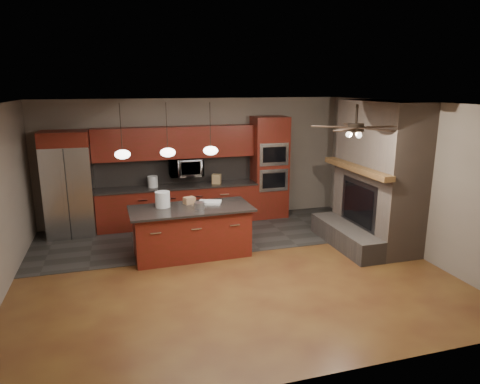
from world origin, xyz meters
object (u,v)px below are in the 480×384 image
object	(u,v)px
paint_tray	(210,202)
counter_box	(217,179)
oven_tower	(269,168)
paint_can	(199,206)
microwave	(186,167)
white_bucket	(163,199)
kitchen_island	(192,231)
cardboard_box	(189,200)
refrigerator	(68,184)
counter_bucket	(153,182)

from	to	relation	value
paint_tray	counter_box	world-z (taller)	counter_box
oven_tower	paint_can	bearing A→B (deg)	-135.77
microwave	white_bucket	size ratio (longest dim) A/B	2.54
kitchen_island	white_bucket	world-z (taller)	white_bucket
paint_can	paint_tray	xyz separation A→B (m)	(0.26, 0.31, -0.04)
paint_can	counter_box	size ratio (longest dim) A/B	0.87
paint_tray	cardboard_box	world-z (taller)	cardboard_box
cardboard_box	microwave	bearing A→B (deg)	61.85
microwave	refrigerator	xyz separation A→B (m)	(-2.46, -0.13, -0.21)
oven_tower	white_bucket	distance (m)	3.20
refrigerator	paint_tray	distance (m)	3.10
paint_can	cardboard_box	size ratio (longest dim) A/B	0.93
oven_tower	counter_bucket	world-z (taller)	oven_tower
paint_can	cardboard_box	xyz separation A→B (m)	(-0.12, 0.40, 0.00)
microwave	paint_can	distance (m)	2.11
refrigerator	counter_box	size ratio (longest dim) A/B	10.23
paint_tray	counter_box	size ratio (longest dim) A/B	1.93
oven_tower	counter_box	world-z (taller)	oven_tower
paint_tray	refrigerator	bearing A→B (deg)	168.79
white_bucket	kitchen_island	bearing A→B (deg)	-19.25
kitchen_island	white_bucket	distance (m)	0.79
refrigerator	counter_bucket	size ratio (longest dim) A/B	8.80
white_bucket	counter_box	world-z (taller)	white_bucket
counter_box	white_bucket	bearing A→B (deg)	-105.48
white_bucket	paint_can	size ratio (longest dim) A/B	1.56
white_bucket	counter_bucket	bearing A→B (deg)	90.74
microwave	paint_tray	bearing A→B (deg)	-84.97
kitchen_island	refrigerator	bearing A→B (deg)	139.35
kitchen_island	paint_can	distance (m)	0.55
microwave	counter_box	bearing A→B (deg)	-8.32
white_bucket	paint_can	world-z (taller)	white_bucket
refrigerator	paint_tray	world-z (taller)	refrigerator
kitchen_island	white_bucket	size ratio (longest dim) A/B	7.76
white_bucket	cardboard_box	xyz separation A→B (m)	(0.50, 0.09, -0.08)
oven_tower	paint_tray	xyz separation A→B (m)	(-1.82, -1.72, -0.25)
oven_tower	microwave	bearing A→B (deg)	178.34
refrigerator	counter_box	bearing A→B (deg)	0.57
kitchen_island	cardboard_box	bearing A→B (deg)	84.87
microwave	white_bucket	xyz separation A→B (m)	(-0.72, -1.78, -0.24)
counter_bucket	refrigerator	bearing A→B (deg)	-177.30
paint_tray	oven_tower	bearing A→B (deg)	64.26
counter_bucket	paint_tray	bearing A→B (deg)	-62.43
cardboard_box	counter_bucket	xyz separation A→B (m)	(-0.52, 1.64, 0.04)
refrigerator	paint_can	size ratio (longest dim) A/B	11.81
kitchen_island	counter_box	distance (m)	2.14
paint_can	refrigerator	bearing A→B (deg)	140.41
oven_tower	cardboard_box	size ratio (longest dim) A/B	11.99
microwave	counter_bucket	bearing A→B (deg)	-176.16
kitchen_island	oven_tower	bearing A→B (deg)	39.13
paint_tray	cardboard_box	bearing A→B (deg)	-172.32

